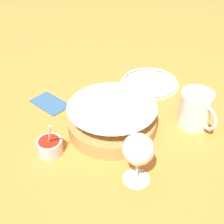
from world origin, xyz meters
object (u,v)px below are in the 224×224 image
Objects in this scene: side_plate at (150,82)px; beer_mug at (195,110)px; sauce_cup at (50,147)px; wine_glass at (138,151)px; food_basket at (112,120)px.

beer_mug is at bearing -0.62° from side_plate.
sauce_cup is 0.91× the size of wine_glass.
wine_glass reaches higher than food_basket.
wine_glass is at bearing 41.14° from sauce_cup.
food_basket is at bearing 170.64° from wine_glass.
side_plate is (-0.36, 0.26, -0.09)m from wine_glass.
wine_glass reaches higher than sauce_cup.
sauce_cup is 0.61× the size of side_plate.
sauce_cup is at bearing -99.43° from beer_mug.
food_basket is at bearing 94.20° from sauce_cup.
food_basket is 1.23× the size of side_plate.
side_plate is at bearing 124.97° from food_basket.
side_plate is at bearing 143.46° from wine_glass.
sauce_cup is 0.92× the size of beer_mug.
side_plate is (-0.18, 0.42, -0.02)m from sauce_cup.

